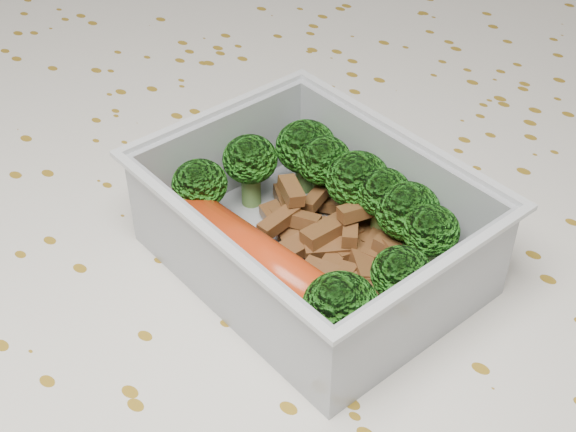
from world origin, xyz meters
The scene contains 6 objects.
dining_table centered at (0.00, 0.00, 0.67)m, with size 1.40×0.90×0.75m.
tablecloth centered at (0.00, 0.00, 0.72)m, with size 1.46×0.96×0.19m.
lunch_container centered at (0.03, 0.00, 0.78)m, with size 0.20×0.17×0.06m.
broccoli_florets centered at (0.03, 0.02, 0.79)m, with size 0.16×0.13×0.05m.
meat_pile centered at (0.03, 0.02, 0.77)m, with size 0.11×0.08×0.03m.
sausage centered at (0.02, -0.03, 0.78)m, with size 0.16×0.04×0.03m.
Camera 1 is at (0.22, -0.26, 1.07)m, focal length 50.00 mm.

